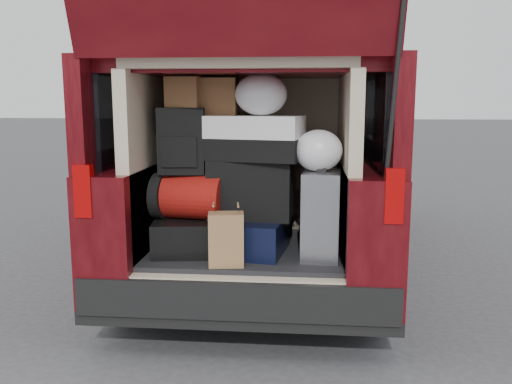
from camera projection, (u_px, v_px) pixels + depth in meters
ground at (243, 341)px, 3.48m from camera, size 80.00×80.00×0.00m
minivan at (265, 165)px, 5.14m from camera, size 1.90×5.35×2.77m
load_floor at (247, 285)px, 3.70m from camera, size 1.24×1.05×0.55m
black_hardshell at (187, 233)px, 3.57m from camera, size 0.46×0.59×0.22m
navy_hardshell at (252, 235)px, 3.51m from camera, size 0.48×0.56×0.22m
silver_roller at (321, 215)px, 3.37m from camera, size 0.26×0.38×0.54m
kraft_bag at (226, 239)px, 3.21m from camera, size 0.22×0.16×0.32m
red_duffel at (190, 196)px, 3.49m from camera, size 0.49×0.35×0.29m
black_soft_case at (251, 189)px, 3.50m from camera, size 0.55×0.35×0.38m
backpack at (182, 141)px, 3.44m from camera, size 0.31×0.20×0.42m
twotone_duffel at (252, 138)px, 3.42m from camera, size 0.67×0.44×0.28m
grocery_sack_lower at (184, 92)px, 3.40m from camera, size 0.22×0.18×0.19m
grocery_sack_upper at (219, 97)px, 3.48m from camera, size 0.24×0.20×0.23m
plastic_bag_center at (261, 94)px, 3.37m from camera, size 0.38×0.37×0.26m
plastic_bag_right at (319, 151)px, 3.30m from camera, size 0.33×0.32×0.25m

